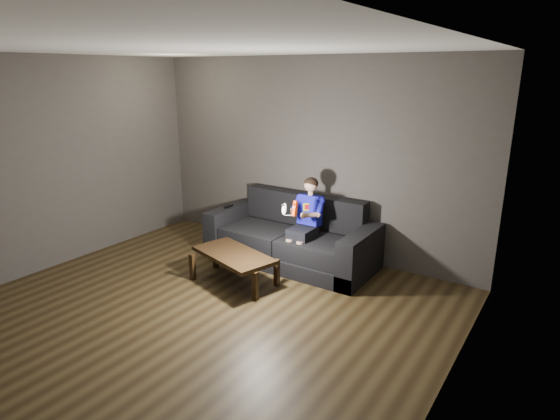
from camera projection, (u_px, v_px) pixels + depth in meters
The scene contains 11 objects.
floor at pixel (185, 322), 4.84m from camera, with size 5.00×5.00×0.00m, color black.
back_wall at pixel (309, 157), 6.45m from camera, with size 5.00×0.04×2.70m, color #3E3A36.
left_wall at pixel (32, 167), 5.77m from camera, with size 0.04×5.00×2.70m, color #3E3A36.
right_wall at pixel (445, 249), 3.13m from camera, with size 0.04×5.00×2.70m, color #3E3A36.
ceiling at pixel (167, 46), 4.06m from camera, with size 5.00×5.00×0.02m, color silver.
sofa at pixel (292, 241), 6.31m from camera, with size 2.27×0.98×0.88m.
child at pixel (306, 215), 6.00m from camera, with size 0.43×0.53×1.07m.
wii_remote_red at pixel (295, 208), 5.57m from camera, with size 0.06×0.08×0.19m.
nunchuk_white at pixel (284, 209), 5.66m from camera, with size 0.08×0.10×0.15m.
wii_remote_black at pixel (228, 206), 6.69m from camera, with size 0.04×0.17×0.03m.
coffee_table at pixel (234, 257), 5.65m from camera, with size 1.17×0.81×0.39m.
Camera 1 is at (3.20, -3.04, 2.50)m, focal length 30.00 mm.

